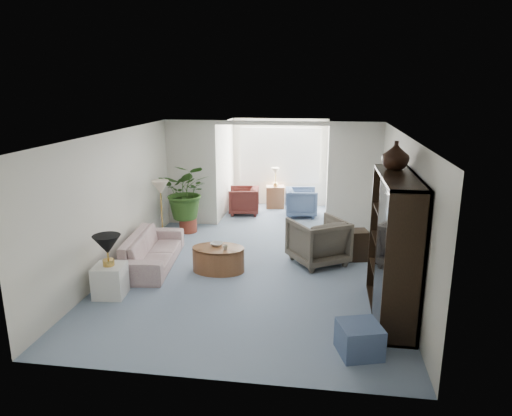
% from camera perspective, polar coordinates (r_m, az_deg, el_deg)
% --- Properties ---
extents(floor, '(6.00, 6.00, 0.00)m').
position_cam_1_polar(floor, '(8.31, -0.60, -8.41)').
color(floor, '#8699B1').
rests_on(floor, ground).
extents(sunroom_floor, '(2.60, 2.60, 0.00)m').
position_cam_1_polar(sunroom_floor, '(12.15, 2.37, -0.81)').
color(sunroom_floor, '#8699B1').
rests_on(sunroom_floor, ground).
extents(back_pier_left, '(1.20, 0.12, 2.50)m').
position_cam_1_polar(back_pier_left, '(11.17, -7.92, 4.24)').
color(back_pier_left, silver).
rests_on(back_pier_left, ground).
extents(back_pier_right, '(1.20, 0.12, 2.50)m').
position_cam_1_polar(back_pier_right, '(10.76, 11.96, 3.65)').
color(back_pier_right, silver).
rests_on(back_pier_right, ground).
extents(back_header, '(2.60, 0.12, 0.10)m').
position_cam_1_polar(back_header, '(10.64, 1.89, 10.37)').
color(back_header, silver).
rests_on(back_header, back_pier_left).
extents(window_pane, '(2.20, 0.02, 1.50)m').
position_cam_1_polar(window_pane, '(12.92, 2.94, 6.47)').
color(window_pane, white).
extents(window_blinds, '(2.20, 0.02, 1.50)m').
position_cam_1_polar(window_blinds, '(12.89, 2.93, 6.45)').
color(window_blinds, white).
extents(framed_picture, '(0.04, 0.50, 0.40)m').
position_cam_1_polar(framed_picture, '(7.72, 17.62, 2.31)').
color(framed_picture, beige).
extents(sofa, '(1.02, 2.13, 0.60)m').
position_cam_1_polar(sofa, '(8.92, -12.60, -5.05)').
color(sofa, beige).
rests_on(sofa, ground).
extents(end_table, '(0.52, 0.52, 0.52)m').
position_cam_1_polar(end_table, '(7.86, -17.44, -8.49)').
color(end_table, white).
rests_on(end_table, ground).
extents(table_lamp, '(0.44, 0.44, 0.30)m').
position_cam_1_polar(table_lamp, '(7.65, -17.79, -4.29)').
color(table_lamp, black).
rests_on(table_lamp, end_table).
extents(floor_lamp, '(0.36, 0.36, 0.28)m').
position_cam_1_polar(floor_lamp, '(9.74, -11.64, 2.50)').
color(floor_lamp, beige).
rests_on(floor_lamp, ground).
extents(coffee_table, '(1.08, 1.08, 0.45)m').
position_cam_1_polar(coffee_table, '(8.50, -4.62, -6.27)').
color(coffee_table, brown).
rests_on(coffee_table, ground).
extents(coffee_bowl, '(0.26, 0.26, 0.06)m').
position_cam_1_polar(coffee_bowl, '(8.52, -4.84, -4.43)').
color(coffee_bowl, beige).
rests_on(coffee_bowl, coffee_table).
extents(coffee_cup, '(0.11, 0.11, 0.09)m').
position_cam_1_polar(coffee_cup, '(8.29, -3.80, -4.85)').
color(coffee_cup, beige).
rests_on(coffee_cup, coffee_table).
extents(wingback_chair, '(1.30, 1.30, 0.87)m').
position_cam_1_polar(wingback_chair, '(8.86, 7.60, -4.03)').
color(wingback_chair, '#585245').
rests_on(wingback_chair, ground).
extents(side_table_dark, '(0.56, 0.49, 0.58)m').
position_cam_1_polar(side_table_dark, '(9.21, 11.97, -4.43)').
color(side_table_dark, black).
rests_on(side_table_dark, ground).
extents(entertainment_cabinet, '(0.50, 1.88, 2.08)m').
position_cam_1_polar(entertainment_cabinet, '(6.93, 16.55, -4.67)').
color(entertainment_cabinet, black).
rests_on(entertainment_cabinet, ground).
extents(cabinet_urn, '(0.40, 0.40, 0.41)m').
position_cam_1_polar(cabinet_urn, '(7.12, 16.74, 6.21)').
color(cabinet_urn, black).
rests_on(cabinet_urn, entertainment_cabinet).
extents(ottoman, '(0.62, 0.62, 0.40)m').
position_cam_1_polar(ottoman, '(6.19, 12.55, -15.42)').
color(ottoman, '#4A6180').
rests_on(ottoman, ground).
extents(plant_pot, '(0.40, 0.40, 0.32)m').
position_cam_1_polar(plant_pot, '(10.81, -8.32, -2.08)').
color(plant_pot, brown).
rests_on(plant_pot, ground).
extents(house_plant, '(1.15, 1.00, 1.28)m').
position_cam_1_polar(house_plant, '(10.61, -8.48, 2.05)').
color(house_plant, '#2D521C').
rests_on(house_plant, plant_pot).
extents(sunroom_chair_blue, '(0.88, 0.86, 0.72)m').
position_cam_1_polar(sunroom_chair_blue, '(12.00, 5.57, 0.71)').
color(sunroom_chair_blue, '#4A6180').
rests_on(sunroom_chair_blue, ground).
extents(sunroom_chair_maroon, '(0.86, 0.84, 0.71)m').
position_cam_1_polar(sunroom_chair_maroon, '(12.16, -1.51, 0.92)').
color(sunroom_chair_maroon, '#59241E').
rests_on(sunroom_chair_maroon, ground).
extents(sunroom_table, '(0.53, 0.43, 0.60)m').
position_cam_1_polar(sunroom_table, '(12.79, 2.37, 1.37)').
color(sunroom_table, brown).
rests_on(sunroom_table, ground).
extents(shelf_clutter, '(0.30, 0.97, 1.06)m').
position_cam_1_polar(shelf_clutter, '(6.72, 16.35, -5.84)').
color(shelf_clutter, '#272522').
rests_on(shelf_clutter, entertainment_cabinet).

